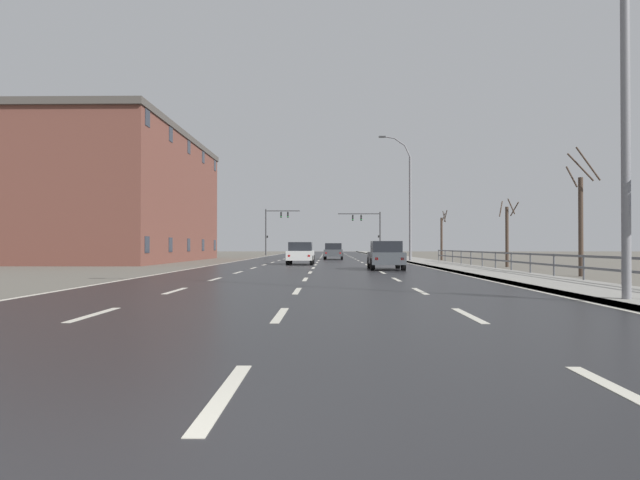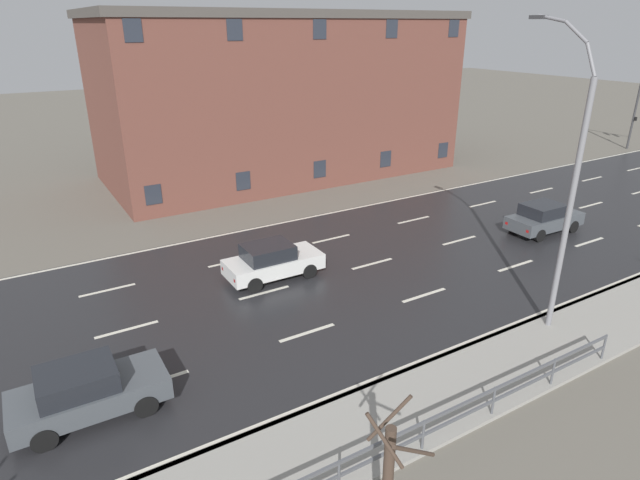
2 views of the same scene
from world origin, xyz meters
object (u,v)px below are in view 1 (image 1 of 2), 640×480
object	(u,v)px
street_lamp_foreground	(618,60)
car_near_right	(301,253)
street_lamp_midground	(408,200)
traffic_signal_right	(369,225)
traffic_signal_left	(274,224)
car_near_left	(333,251)
brick_building	(126,198)
car_far_left	(386,255)

from	to	relation	value
street_lamp_foreground	car_near_right	xyz separation A→B (m)	(-8.52, 25.72, -4.71)
street_lamp_foreground	street_lamp_midground	distance (m)	32.42
traffic_signal_right	street_lamp_midground	bearing A→B (deg)	-88.07
street_lamp_foreground	traffic_signal_left	size ratio (longest dim) A/B	1.75
street_lamp_foreground	car_near_left	world-z (taller)	street_lamp_foreground
street_lamp_foreground	traffic_signal_left	distance (m)	64.98
traffic_signal_right	car_near_left	xyz separation A→B (m)	(-5.07, -21.71, -3.34)
street_lamp_midground	car_near_left	size ratio (longest dim) A/B	2.51
street_lamp_foreground	brick_building	distance (m)	41.73
street_lamp_foreground	brick_building	bearing A→B (deg)	125.15
traffic_signal_right	car_near_left	distance (m)	22.54
car_far_left	brick_building	bearing A→B (deg)	141.74
street_lamp_midground	traffic_signal_right	distance (m)	29.48
street_lamp_midground	traffic_signal_right	size ratio (longest dim) A/B	1.75
street_lamp_midground	car_near_right	size ratio (longest dim) A/B	2.53
street_lamp_foreground	street_lamp_midground	bearing A→B (deg)	90.06
street_lamp_foreground	car_near_left	size ratio (longest dim) A/B	2.72
car_near_left	street_lamp_foreground	bearing A→B (deg)	-79.91
street_lamp_foreground	traffic_signal_left	bearing A→B (deg)	102.64
traffic_signal_left	car_near_left	bearing A→B (deg)	-70.73
street_lamp_foreground	car_near_right	world-z (taller)	street_lamp_foreground
traffic_signal_right	street_lamp_foreground	bearing A→B (deg)	-89.05
street_lamp_foreground	car_near_left	bearing A→B (deg)	98.63
street_lamp_foreground	brick_building	size ratio (longest dim) A/B	0.47
traffic_signal_right	brick_building	xyz separation A→B (m)	(-23.00, -27.74, 1.31)
traffic_signal_right	traffic_signal_left	distance (m)	13.29
car_near_right	brick_building	size ratio (longest dim) A/B	0.17
street_lamp_foreground	traffic_signal_left	xyz separation A→B (m)	(-14.22, 63.39, -1.12)
street_lamp_foreground	traffic_signal_right	xyz separation A→B (m)	(-1.03, 61.86, -1.37)
traffic_signal_right	brick_building	size ratio (longest dim) A/B	0.25
street_lamp_midground	traffic_signal_right	bearing A→B (deg)	91.93
street_lamp_foreground	brick_building	xyz separation A→B (m)	(-24.03, 34.12, -0.06)
street_lamp_foreground	car_near_right	distance (m)	27.50
traffic_signal_left	car_far_left	size ratio (longest dim) A/B	1.57
car_near_right	car_far_left	bearing A→B (deg)	-57.56
traffic_signal_right	car_far_left	bearing A→B (deg)	-93.09
car_near_right	brick_building	distance (m)	18.24
car_near_left	traffic_signal_right	bearing A→B (deg)	78.31
street_lamp_midground	car_near_right	bearing A→B (deg)	-141.72
traffic_signal_left	brick_building	bearing A→B (deg)	-108.52
traffic_signal_right	car_near_right	xyz separation A→B (m)	(-7.49, -36.14, -3.34)
traffic_signal_right	brick_building	distance (m)	36.06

